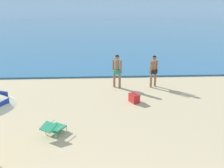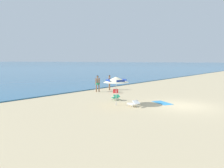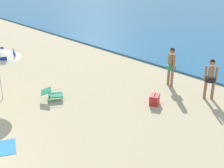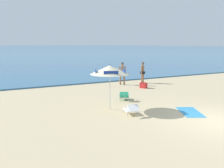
% 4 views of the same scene
% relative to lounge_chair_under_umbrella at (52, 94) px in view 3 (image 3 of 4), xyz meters
% --- Properties ---
extents(lounge_chair_under_umbrella, '(0.91, 1.01, 0.50)m').
position_rel_lounge_chair_under_umbrella_xyz_m(lounge_chair_under_umbrella, '(0.00, 0.00, 0.00)').
color(lounge_chair_under_umbrella, '#1E7F56').
rests_on(lounge_chair_under_umbrella, ground).
extents(person_standing_near_shore, '(0.49, 0.44, 1.80)m').
position_rel_lounge_chair_under_umbrella_xyz_m(person_standing_near_shore, '(2.59, 4.71, 0.76)').
color(person_standing_near_shore, '#8C6042').
rests_on(person_standing_near_shore, ground).
extents(person_standing_beside, '(0.45, 0.43, 1.74)m').
position_rel_lounge_chair_under_umbrella_xyz_m(person_standing_beside, '(4.55, 4.70, 0.73)').
color(person_standing_beside, '#8C6042').
rests_on(person_standing_beside, ground).
extents(cooler_box, '(0.53, 0.60, 0.43)m').
position_rel_lounge_chair_under_umbrella_xyz_m(cooler_box, '(3.26, 2.70, -0.07)').
color(cooler_box, red).
rests_on(cooler_box, ground).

